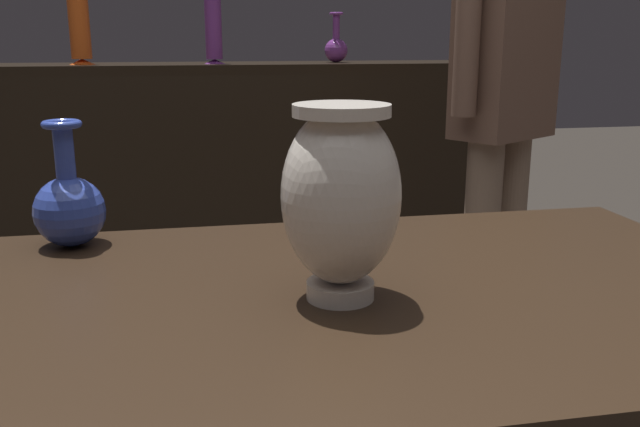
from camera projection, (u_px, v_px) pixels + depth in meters
back_display_shelf at (218, 179)px, 2.99m from camera, size 2.60×0.40×0.99m
vase_centerpiece at (341, 196)px, 0.78m from camera, size 0.14×0.14×0.23m
vase_tall_behind at (69, 206)px, 1.00m from camera, size 0.10×0.10×0.18m
shelf_vase_center at (213, 30)px, 2.78m from camera, size 0.08×0.08×0.27m
shelf_vase_left at (80, 30)px, 2.70m from camera, size 0.10×0.10×0.27m
shelf_vase_right at (336, 47)px, 2.95m from camera, size 0.10×0.10×0.21m
visitor_near_right at (504, 86)px, 2.07m from camera, size 0.41×0.32×1.62m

